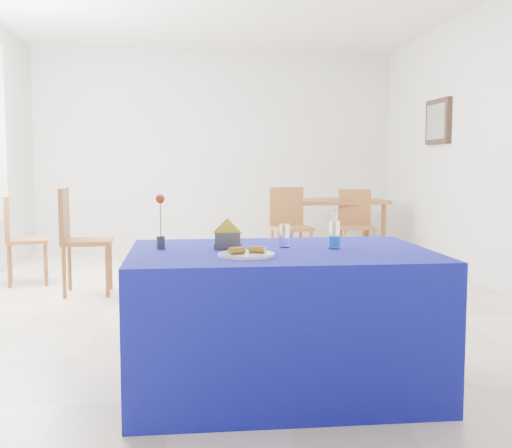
{
  "coord_description": "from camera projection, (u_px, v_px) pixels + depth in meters",
  "views": [
    {
      "loc": [
        -0.47,
        -5.6,
        1.22
      ],
      "look_at": [
        -0.11,
        -2.43,
        0.92
      ],
      "focal_mm": 45.0,
      "sensor_mm": 36.0,
      "label": 1
    }
  ],
  "objects": [
    {
      "name": "room_shell",
      "position": [
        237.0,
        102.0,
        5.54
      ],
      "size": [
        7.0,
        7.0,
        7.0
      ],
      "color": "silver",
      "rests_on": "ground"
    },
    {
      "name": "chair_win_a",
      "position": [
        77.0,
        233.0,
        5.95
      ],
      "size": [
        0.47,
        0.47,
        1.0
      ],
      "rotation": [
        0.0,
        0.0,
        1.62
      ],
      "color": "brown",
      "rests_on": "floor"
    },
    {
      "name": "drinking_glass",
      "position": [
        285.0,
        236.0,
        3.53
      ],
      "size": [
        0.06,
        0.06,
        0.13
      ],
      "primitive_type": "cylinder",
      "color": "silver",
      "rests_on": "blue_table"
    },
    {
      "name": "chair_bg_right",
      "position": [
        356.0,
        220.0,
        7.88
      ],
      "size": [
        0.44,
        0.44,
        0.9
      ],
      "rotation": [
        0.0,
        0.0,
        -0.09
      ],
      "color": "brown",
      "rests_on": "floor"
    },
    {
      "name": "chair_win_b",
      "position": [
        18.0,
        234.0,
        6.43
      ],
      "size": [
        0.48,
        0.48,
        0.9
      ],
      "rotation": [
        0.0,
        0.0,
        1.79
      ],
      "color": "brown",
      "rests_on": "floor"
    },
    {
      "name": "rose_vase",
      "position": [
        160.0,
        223.0,
        3.45
      ],
      "size": [
        0.05,
        0.05,
        0.3
      ],
      "color": "#29292E",
      "rests_on": "blue_table"
    },
    {
      "name": "pepper_shaker",
      "position": [
        228.0,
        240.0,
        3.52
      ],
      "size": [
        0.03,
        0.03,
        0.08
      ],
      "primitive_type": "cylinder",
      "color": "slate",
      "rests_on": "blue_table"
    },
    {
      "name": "napkin_holder",
      "position": [
        228.0,
        240.0,
        3.45
      ],
      "size": [
        0.16,
        0.06,
        0.17
      ],
      "color": "#35353A",
      "rests_on": "blue_table"
    },
    {
      "name": "picture_frame",
      "position": [
        438.0,
        122.0,
        7.4
      ],
      "size": [
        0.06,
        0.64,
        0.52
      ],
      "primitive_type": "cube",
      "color": "black",
      "rests_on": "room_shell"
    },
    {
      "name": "salt_shaker",
      "position": [
        232.0,
        240.0,
        3.52
      ],
      "size": [
        0.03,
        0.03,
        0.08
      ],
      "primitive_type": "cylinder",
      "color": "slate",
      "rests_on": "blue_table"
    },
    {
      "name": "chair_bg_left",
      "position": [
        289.0,
        221.0,
        7.55
      ],
      "size": [
        0.49,
        0.49,
        0.94
      ],
      "rotation": [
        0.0,
        0.0,
        0.18
      ],
      "color": "brown",
      "rests_on": "floor"
    },
    {
      "name": "oak_table",
      "position": [
        330.0,
        205.0,
        8.33
      ],
      "size": [
        1.4,
        0.95,
        0.76
      ],
      "color": "brown",
      "rests_on": "floor"
    },
    {
      "name": "banana_pieces",
      "position": [
        247.0,
        250.0,
        3.19
      ],
      "size": [
        0.19,
        0.09,
        0.04
      ],
      "color": "#C58C1B",
      "rests_on": "plate"
    },
    {
      "name": "water_bottle",
      "position": [
        334.0,
        236.0,
        3.47
      ],
      "size": [
        0.06,
        0.06,
        0.21
      ],
      "color": "white",
      "rests_on": "blue_table"
    },
    {
      "name": "floor",
      "position": [
        238.0,
        301.0,
        5.7
      ],
      "size": [
        7.0,
        7.0,
        0.0
      ],
      "primitive_type": "plane",
      "color": "beige",
      "rests_on": "ground"
    },
    {
      "name": "picture_art",
      "position": [
        436.0,
        122.0,
        7.4
      ],
      "size": [
        0.02,
        0.52,
        0.4
      ],
      "primitive_type": "cube",
      "color": "#998C66",
      "rests_on": "room_shell"
    },
    {
      "name": "plate",
      "position": [
        246.0,
        255.0,
        3.2
      ],
      "size": [
        0.29,
        0.29,
        0.01
      ],
      "primitive_type": "cylinder",
      "color": "silver",
      "rests_on": "blue_table"
    },
    {
      "name": "blue_table",
      "position": [
        280.0,
        319.0,
        3.47
      ],
      "size": [
        1.6,
        1.1,
        0.76
      ],
      "color": "#101293",
      "rests_on": "floor"
    }
  ]
}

